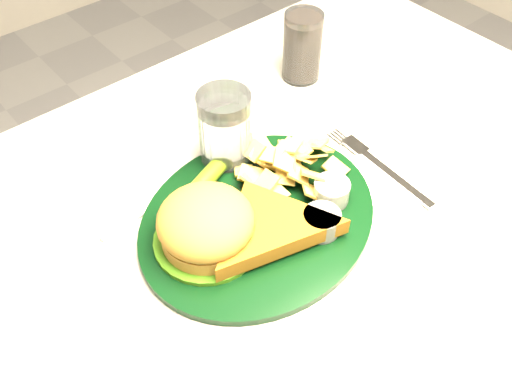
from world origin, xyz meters
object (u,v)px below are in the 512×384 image
at_px(table, 270,340).
at_px(dinner_plate, 258,201).
at_px(water_glass, 225,130).
at_px(cola_glass, 302,47).
at_px(fork_napkin, 391,175).

height_order(table, dinner_plate, dinner_plate).
relative_size(water_glass, cola_glass, 1.01).
bearing_deg(table, fork_napkin, -21.01).
relative_size(table, fork_napkin, 6.77).
bearing_deg(cola_glass, fork_napkin, -104.51).
height_order(dinner_plate, cola_glass, cola_glass).
height_order(dinner_plate, water_glass, water_glass).
distance_m(water_glass, cola_glass, 0.25).
height_order(dinner_plate, fork_napkin, dinner_plate).
distance_m(cola_glass, fork_napkin, 0.29).
xyz_separation_m(table, fork_napkin, (0.17, -0.07, 0.38)).
xyz_separation_m(table, dinner_plate, (-0.03, -0.00, 0.41)).
bearing_deg(dinner_plate, cola_glass, 27.39).
xyz_separation_m(dinner_plate, cola_glass, (0.27, 0.21, 0.02)).
bearing_deg(dinner_plate, fork_napkin, -27.23).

